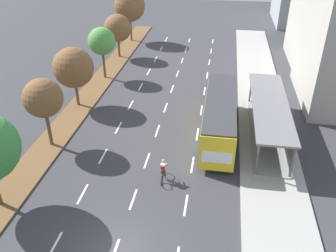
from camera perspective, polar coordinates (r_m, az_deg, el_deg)
The scene contains 15 objects.
ground_plane at distance 21.40m, azimuth -8.47°, elevation -19.17°, with size 140.00×140.00×0.00m, color #38383D.
median_strip at distance 39.12m, azimuth -11.95°, elevation 5.44°, with size 2.60×52.00×0.12m, color brown.
sidewalk_right at distance 36.99m, azimuth 14.55°, elevation 3.61°, with size 4.50×52.00×0.15m, color #9E9E99.
lane_divider_left at distance 35.69m, azimuth -5.95°, elevation 3.33°, with size 0.14×46.19×0.01m.
lane_divider_center at distance 35.01m, azimuth -0.39°, elevation 2.94°, with size 0.14×46.19×0.01m.
lane_divider_right at distance 34.68m, azimuth 5.33°, elevation 2.51°, with size 0.14×46.19×0.01m.
bus_shelter at distance 30.90m, azimuth 16.19°, elevation 1.55°, with size 2.90×12.59×2.86m.
bus at distance 29.85m, azimuth 8.23°, elevation 1.90°, with size 2.54×11.29×3.37m.
cyclist at distance 25.22m, azimuth -0.76°, elevation -7.17°, with size 0.46×1.82×1.71m.
median_tree_second at distance 28.78m, azimuth -19.25°, elevation 4.19°, with size 3.04×3.04×5.69m.
median_tree_third at distance 34.93m, azimuth -14.81°, elevation 8.96°, with size 3.81×3.81×5.75m.
median_tree_fourth at distance 40.89m, azimuth -10.47°, elevation 13.08°, with size 3.03×3.03×5.72m.
median_tree_fifth at distance 47.59m, azimuth -8.02°, elevation 15.15°, with size 3.47×3.47×5.46m.
median_tree_farthest at distance 53.98m, azimuth -6.10°, elevation 18.44°, with size 4.36×4.36×7.14m.
building_mid_right at distance 48.61m, azimuth 24.04°, elevation 15.90°, with size 7.19×11.04×12.02m, color #A39E93.
Camera 1 is at (5.07, -13.03, 16.20)m, focal length 38.36 mm.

